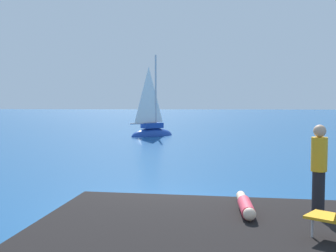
# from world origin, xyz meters

# --- Properties ---
(ground_plane) EXTENTS (160.00, 160.00, 0.00)m
(ground_plane) POSITION_xyz_m (0.00, 0.00, 0.00)
(ground_plane) COLOR navy
(shore_ledge) EXTENTS (7.16, 5.10, 0.77)m
(shore_ledge) POSITION_xyz_m (1.13, -3.95, 0.38)
(shore_ledge) COLOR black
(shore_ledge) RESTS_ON ground
(boulder_seaward) EXTENTS (1.91, 1.69, 1.00)m
(boulder_seaward) POSITION_xyz_m (0.06, -1.30, 0.00)
(boulder_seaward) COLOR black
(boulder_seaward) RESTS_ON ground
(boulder_inland) EXTENTS (1.37, 1.25, 0.89)m
(boulder_inland) POSITION_xyz_m (-1.49, -1.84, 0.00)
(boulder_inland) COLOR black
(boulder_inland) RESTS_ON ground
(sailboat_near) EXTENTS (3.34, 2.88, 6.31)m
(sailboat_near) POSITION_xyz_m (-2.20, 20.35, 0.34)
(sailboat_near) COLOR #193D99
(sailboat_near) RESTS_ON ground
(person_sunbather) EXTENTS (0.27, 1.76, 0.25)m
(person_sunbather) POSITION_xyz_m (1.39, -3.00, 0.88)
(person_sunbather) COLOR #DB384C
(person_sunbather) RESTS_ON shore_ledge
(person_standing) EXTENTS (0.28, 0.28, 1.62)m
(person_standing) POSITION_xyz_m (2.64, -3.22, 1.63)
(person_standing) COLOR black
(person_standing) RESTS_ON shore_ledge
(beach_chair) EXTENTS (0.76, 0.74, 0.80)m
(beach_chair) POSITION_xyz_m (2.46, -4.62, 1.21)
(beach_chair) COLOR orange
(beach_chair) RESTS_ON shore_ledge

